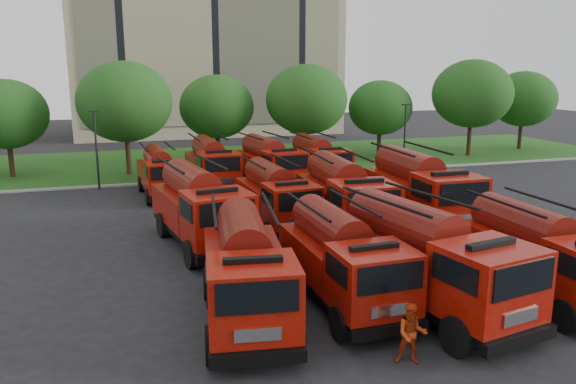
% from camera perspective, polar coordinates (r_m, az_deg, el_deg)
% --- Properties ---
extents(ground, '(140.00, 140.00, 0.00)m').
position_cam_1_polar(ground, '(23.52, 5.74, -6.85)').
color(ground, black).
rests_on(ground, ground).
extents(lawn, '(70.00, 16.00, 0.12)m').
position_cam_1_polar(lawn, '(47.84, -6.34, 3.25)').
color(lawn, '#1C4412').
rests_on(lawn, ground).
extents(curb, '(70.00, 0.30, 0.14)m').
position_cam_1_polar(curb, '(40.03, -4.16, 1.46)').
color(curb, gray).
rests_on(curb, ground).
extents(apartment_building, '(30.00, 14.18, 25.00)m').
position_cam_1_polar(apartment_building, '(69.33, -8.46, 16.41)').
color(apartment_building, tan).
rests_on(apartment_building, ground).
extents(tree_1, '(5.71, 5.71, 6.98)m').
position_cam_1_polar(tree_1, '(44.14, -26.72, 7.07)').
color(tree_1, '#382314').
rests_on(tree_1, ground).
extents(tree_2, '(6.72, 6.72, 8.22)m').
position_cam_1_polar(tree_2, '(41.98, -16.24, 8.80)').
color(tree_2, '#382314').
rests_on(tree_2, ground).
extents(tree_3, '(5.88, 5.88, 7.19)m').
position_cam_1_polar(tree_3, '(45.17, -7.26, 8.58)').
color(tree_3, '#382314').
rests_on(tree_3, ground).
extents(tree_4, '(6.55, 6.55, 8.01)m').
position_cam_1_polar(tree_4, '(45.42, 1.90, 9.37)').
color(tree_4, '#382314').
rests_on(tree_4, ground).
extents(tree_5, '(5.46, 5.46, 6.68)m').
position_cam_1_polar(tree_5, '(49.09, 9.35, 8.44)').
color(tree_5, '#382314').
rests_on(tree_5, ground).
extents(tree_6, '(6.89, 6.89, 8.42)m').
position_cam_1_polar(tree_6, '(51.81, 18.22, 9.46)').
color(tree_6, '#382314').
rests_on(tree_6, ground).
extents(tree_7, '(6.05, 6.05, 7.39)m').
position_cam_1_polar(tree_7, '(57.68, 22.79, 8.71)').
color(tree_7, '#382314').
rests_on(tree_7, ground).
extents(lamp_post_0, '(0.60, 0.25, 5.11)m').
position_cam_1_polar(lamp_post_0, '(37.95, -18.91, 4.52)').
color(lamp_post_0, black).
rests_on(lamp_post_0, ground).
extents(lamp_post_1, '(0.60, 0.25, 5.11)m').
position_cam_1_polar(lamp_post_1, '(43.20, 11.79, 5.85)').
color(lamp_post_1, black).
rests_on(lamp_post_1, ground).
extents(fire_truck_0, '(3.44, 7.43, 3.26)m').
position_cam_1_polar(fire_truck_0, '(17.62, -4.29, -7.94)').
color(fire_truck_0, black).
rests_on(fire_truck_0, ground).
extents(fire_truck_1, '(2.64, 6.91, 3.12)m').
position_cam_1_polar(fire_truck_1, '(18.89, 5.49, -6.75)').
color(fire_truck_1, black).
rests_on(fire_truck_1, ground).
extents(fire_truck_2, '(3.96, 7.96, 3.46)m').
position_cam_1_polar(fire_truck_2, '(18.75, 13.94, -6.67)').
color(fire_truck_2, black).
rests_on(fire_truck_2, ground).
extents(fire_truck_3, '(2.52, 6.81, 3.10)m').
position_cam_1_polar(fire_truck_3, '(21.13, 24.27, -5.76)').
color(fire_truck_3, black).
rests_on(fire_truck_3, ground).
extents(fire_truck_4, '(3.75, 7.89, 3.45)m').
position_cam_1_polar(fire_truck_4, '(25.12, -8.99, -1.53)').
color(fire_truck_4, black).
rests_on(fire_truck_4, ground).
extents(fire_truck_5, '(2.81, 6.94, 3.10)m').
position_cam_1_polar(fire_truck_5, '(27.53, -1.27, -0.50)').
color(fire_truck_5, black).
rests_on(fire_truck_5, ground).
extents(fire_truck_6, '(3.14, 7.85, 3.52)m').
position_cam_1_polar(fire_truck_6, '(26.81, 5.65, -0.46)').
color(fire_truck_6, black).
rests_on(fire_truck_6, ground).
extents(fire_truck_7, '(3.12, 8.08, 3.64)m').
position_cam_1_polar(fire_truck_7, '(28.60, 13.19, 0.23)').
color(fire_truck_7, black).
rests_on(fire_truck_7, ground).
extents(fire_truck_8, '(2.65, 6.45, 2.88)m').
position_cam_1_polar(fire_truck_8, '(35.31, -12.87, 1.94)').
color(fire_truck_8, black).
rests_on(fire_truck_8, ground).
extents(fire_truck_9, '(2.80, 7.17, 3.22)m').
position_cam_1_polar(fire_truck_9, '(36.64, -7.77, 2.80)').
color(fire_truck_9, black).
rests_on(fire_truck_9, ground).
extents(fire_truck_10, '(3.40, 7.40, 3.25)m').
position_cam_1_polar(fire_truck_10, '(36.73, -1.90, 2.96)').
color(fire_truck_10, black).
rests_on(fire_truck_10, ground).
extents(fire_truck_11, '(2.72, 6.98, 3.14)m').
position_cam_1_polar(fire_truck_11, '(38.03, 2.99, 3.20)').
color(fire_truck_11, black).
rests_on(fire_truck_11, ground).
extents(firefighter_1, '(0.94, 0.73, 1.70)m').
position_cam_1_polar(firefighter_1, '(16.19, 12.31, -16.58)').
color(firefighter_1, '#B1310D').
rests_on(firefighter_1, ground).
extents(firefighter_3, '(1.00, 0.57, 1.48)m').
position_cam_1_polar(firefighter_3, '(23.28, 27.09, -8.44)').
color(firefighter_3, '#B1310D').
rests_on(firefighter_3, ground).
extents(firefighter_4, '(0.88, 0.86, 1.52)m').
position_cam_1_polar(firefighter_4, '(22.45, -5.38, -7.80)').
color(firefighter_4, black).
rests_on(firefighter_4, ground).
extents(firefighter_5, '(1.79, 1.42, 1.78)m').
position_cam_1_polar(firefighter_5, '(30.32, 16.57, -2.84)').
color(firefighter_5, '#B1310D').
rests_on(firefighter_5, ground).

